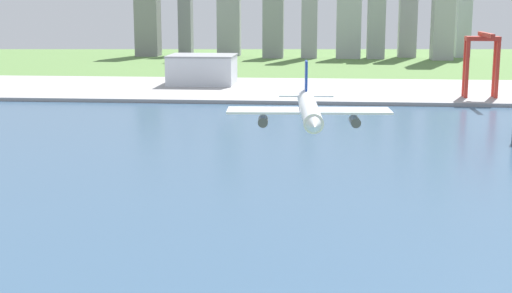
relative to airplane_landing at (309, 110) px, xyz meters
name	(u,v)px	position (x,y,z in m)	size (l,w,h in m)	color
ground_plane	(297,140)	(-8.65, 181.27, -41.18)	(2400.00, 2400.00, 0.00)	#577D3F
water_bay	(292,168)	(-8.65, 121.27, -41.10)	(840.00, 360.00, 0.15)	#385675
industrial_pier	(306,90)	(-8.65, 371.27, -39.93)	(840.00, 140.00, 2.50)	#A09D9D
airplane_landing	(309,110)	(0.00, 0.00, 0.00)	(37.43, 45.05, 13.29)	white
port_crane_red	(482,52)	(105.85, 329.59, -8.88)	(21.60, 39.54, 42.34)	#B72D23
warehouse_main	(202,69)	(-87.93, 392.56, -27.60)	(49.89, 41.54, 22.10)	silver
distant_skyline	(320,5)	(-1.62, 699.84, 18.25)	(387.43, 76.47, 156.37)	gray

